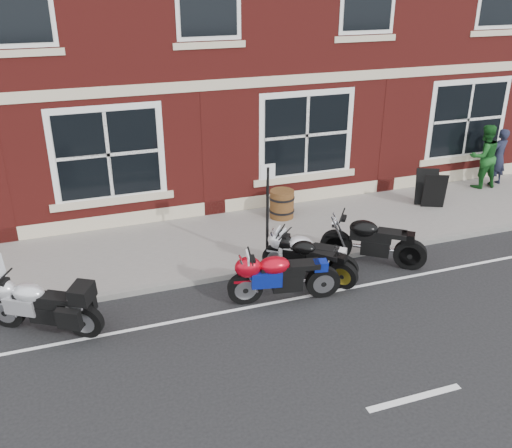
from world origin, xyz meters
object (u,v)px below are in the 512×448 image
(moto_sport_red, at_px, (282,274))
(moto_touring_silver, at_px, (41,302))
(a_board_sign, at_px, (431,189))
(barrel_planter, at_px, (282,204))
(parking_sign, at_px, (267,208))
(moto_sport_black, at_px, (311,257))
(pedestrian_left, at_px, (498,157))
(pedestrian_right, at_px, (484,156))
(moto_sport_silver, at_px, (308,253))
(moto_naked_black, at_px, (371,239))

(moto_sport_red, bearing_deg, moto_touring_silver, 94.60)
(a_board_sign, bearing_deg, moto_touring_silver, -141.21)
(barrel_planter, bearing_deg, parking_sign, -118.89)
(moto_sport_black, distance_m, barrel_planter, 2.99)
(moto_touring_silver, relative_size, parking_sign, 0.87)
(pedestrian_left, xyz_separation_m, barrel_planter, (-6.76, -0.17, -0.47))
(moto_sport_black, distance_m, a_board_sign, 5.04)
(pedestrian_left, bearing_deg, parking_sign, 3.86)
(pedestrian_right, bearing_deg, moto_sport_black, 28.71)
(moto_sport_silver, xyz_separation_m, parking_sign, (-0.69, 0.58, 0.88))
(pedestrian_right, height_order, parking_sign, parking_sign)
(moto_sport_black, bearing_deg, pedestrian_left, -17.76)
(moto_touring_silver, xyz_separation_m, barrel_planter, (5.75, 3.06, -0.11))
(moto_sport_silver, bearing_deg, moto_sport_red, 168.16)
(a_board_sign, xyz_separation_m, barrel_planter, (-3.95, 0.64, -0.13))
(moto_touring_silver, bearing_deg, a_board_sign, -44.70)
(pedestrian_left, distance_m, barrel_planter, 6.78)
(pedestrian_right, height_order, barrel_planter, pedestrian_right)
(pedestrian_left, distance_m, a_board_sign, 2.94)
(moto_sport_silver, height_order, pedestrian_right, pedestrian_right)
(moto_sport_black, height_order, pedestrian_left, pedestrian_left)
(pedestrian_left, bearing_deg, a_board_sign, 3.21)
(moto_naked_black, distance_m, pedestrian_left, 6.48)
(pedestrian_left, distance_m, parking_sign, 8.34)
(moto_sport_silver, relative_size, a_board_sign, 1.70)
(moto_sport_red, xyz_separation_m, moto_sport_silver, (0.87, 0.70, -0.04))
(parking_sign, bearing_deg, moto_sport_black, -49.23)
(a_board_sign, bearing_deg, pedestrian_right, 43.69)
(moto_sport_black, height_order, moto_sport_silver, moto_sport_silver)
(pedestrian_right, xyz_separation_m, barrel_planter, (-6.20, -0.14, -0.56))
(a_board_sign, distance_m, parking_sign, 5.46)
(moto_touring_silver, xyz_separation_m, moto_sport_red, (4.35, -0.44, -0.02))
(moto_naked_black, bearing_deg, moto_sport_silver, 129.44)
(barrel_planter, bearing_deg, pedestrian_left, 1.44)
(moto_sport_red, distance_m, pedestrian_left, 8.96)
(pedestrian_right, relative_size, parking_sign, 0.82)
(moto_sport_red, bearing_deg, pedestrian_left, -55.39)
(pedestrian_left, xyz_separation_m, parking_sign, (-7.98, -2.38, 0.46))
(moto_sport_red, xyz_separation_m, barrel_planter, (1.40, 3.50, -0.09))
(moto_sport_red, distance_m, parking_sign, 1.54)
(moto_sport_black, xyz_separation_m, parking_sign, (-0.69, 0.73, 0.89))
(moto_sport_red, distance_m, pedestrian_right, 8.44)
(moto_touring_silver, height_order, pedestrian_right, pedestrian_right)
(moto_sport_black, bearing_deg, a_board_sign, -13.63)
(moto_sport_black, bearing_deg, parking_sign, 92.34)
(pedestrian_left, relative_size, pedestrian_right, 0.90)
(moto_sport_red, height_order, pedestrian_right, pedestrian_right)
(moto_sport_silver, bearing_deg, a_board_sign, -25.07)
(pedestrian_right, bearing_deg, barrel_planter, 5.40)
(barrel_planter, xyz_separation_m, parking_sign, (-1.22, -2.21, 0.93))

